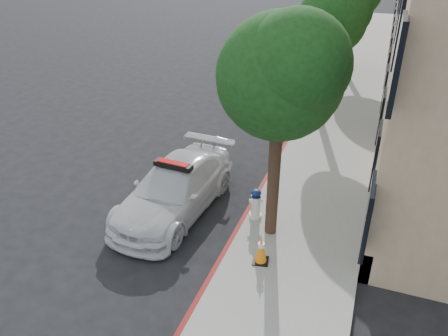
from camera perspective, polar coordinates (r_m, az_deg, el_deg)
ground at (r=13.98m, az=-3.39°, el=-1.64°), size 120.00×120.00×0.00m
sidewalk at (r=22.20m, az=15.87°, el=9.21°), size 3.20×50.00×0.15m
curb_strip at (r=22.35m, az=11.92°, el=9.81°), size 0.12×50.00×0.15m
tree_near at (r=9.65m, az=7.48°, el=11.79°), size 2.92×2.82×5.62m
tree_mid at (r=17.39m, az=13.96°, el=18.29°), size 2.77×2.64×5.43m
police_car at (r=12.25m, az=-6.45°, el=-2.71°), size 2.26×4.91×1.54m
parked_car_mid at (r=21.22m, az=9.29°, el=11.10°), size 2.27×4.80×1.59m
parked_car_far at (r=25.38m, az=8.14°, el=13.80°), size 1.63×4.23×1.38m
fire_hydrant at (r=11.78m, az=4.17°, el=-4.71°), size 0.37×0.33×0.87m
traffic_cone at (r=10.36m, az=4.86°, el=-10.57°), size 0.43×0.43×0.71m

